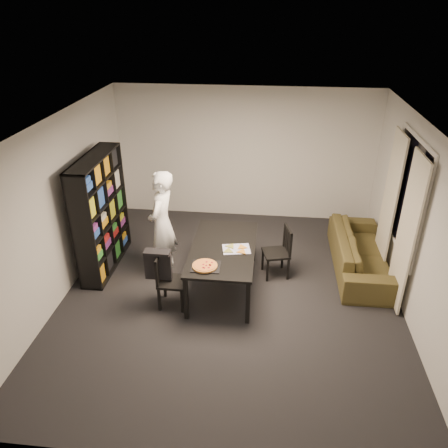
# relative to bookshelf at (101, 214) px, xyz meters

# --- Properties ---
(room) EXTENTS (5.01, 5.51, 2.61)m
(room) POSITION_rel_bookshelf_xyz_m (2.16, -0.60, 0.35)
(room) COLOR black
(room) RESTS_ON ground
(window_pane) EXTENTS (0.02, 1.40, 1.60)m
(window_pane) POSITION_rel_bookshelf_xyz_m (4.64, -0.00, 0.55)
(window_pane) COLOR black
(window_pane) RESTS_ON room
(window_frame) EXTENTS (0.03, 1.52, 1.72)m
(window_frame) POSITION_rel_bookshelf_xyz_m (4.64, -0.00, 0.55)
(window_frame) COLOR white
(window_frame) RESTS_ON room
(curtain_left) EXTENTS (0.03, 0.70, 2.25)m
(curtain_left) POSITION_rel_bookshelf_xyz_m (4.56, -0.52, 0.20)
(curtain_left) COLOR beige
(curtain_left) RESTS_ON room
(curtain_right) EXTENTS (0.03, 0.70, 2.25)m
(curtain_right) POSITION_rel_bookshelf_xyz_m (4.56, 0.52, 0.20)
(curtain_right) COLOR beige
(curtain_right) RESTS_ON room
(bookshelf) EXTENTS (0.35, 1.50, 1.90)m
(bookshelf) POSITION_rel_bookshelf_xyz_m (0.00, 0.00, 0.00)
(bookshelf) COLOR black
(bookshelf) RESTS_ON room
(dining_table) EXTENTS (0.95, 1.71, 0.71)m
(dining_table) POSITION_rel_bookshelf_xyz_m (2.02, -0.42, -0.30)
(dining_table) COLOR black
(dining_table) RESTS_ON room
(chair_left) EXTENTS (0.39, 0.39, 0.83)m
(chair_left) POSITION_rel_bookshelf_xyz_m (1.26, -0.94, -0.48)
(chair_left) COLOR black
(chair_left) RESTS_ON room
(chair_right) EXTENTS (0.48, 0.48, 0.84)m
(chair_right) POSITION_rel_bookshelf_xyz_m (2.89, 0.03, -0.47)
(chair_right) COLOR black
(chair_right) RESTS_ON room
(draped_jacket) EXTENTS (0.39, 0.17, 0.46)m
(draped_jacket) POSITION_rel_bookshelf_xyz_m (1.15, -0.93, -0.26)
(draped_jacket) COLOR black
(draped_jacket) RESTS_ON chair_left
(person) EXTENTS (0.48, 0.67, 1.74)m
(person) POSITION_rel_bookshelf_xyz_m (1.01, -0.09, -0.08)
(person) COLOR white
(person) RESTS_ON room
(baking_tray) EXTENTS (0.41, 0.33, 0.01)m
(baking_tray) POSITION_rel_bookshelf_xyz_m (1.84, -0.98, -0.23)
(baking_tray) COLOR black
(baking_tray) RESTS_ON dining_table
(pepperoni_pizza) EXTENTS (0.35, 0.35, 0.03)m
(pepperoni_pizza) POSITION_rel_bookshelf_xyz_m (1.82, -0.99, -0.21)
(pepperoni_pizza) COLOR #B07133
(pepperoni_pizza) RESTS_ON dining_table
(kitchen_towel) EXTENTS (0.45, 0.37, 0.01)m
(kitchen_towel) POSITION_rel_bookshelf_xyz_m (2.22, -0.46, -0.23)
(kitchen_towel) COLOR silver
(kitchen_towel) RESTS_ON dining_table
(pizza_slices) EXTENTS (0.46, 0.43, 0.01)m
(pizza_slices) POSITION_rel_bookshelf_xyz_m (2.20, -0.48, -0.22)
(pizza_slices) COLOR #C88B3E
(pizza_slices) RESTS_ON dining_table
(sofa) EXTENTS (0.82, 2.10, 0.61)m
(sofa) POSITION_rel_bookshelf_xyz_m (4.20, 0.34, -0.64)
(sofa) COLOR #43441B
(sofa) RESTS_ON room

